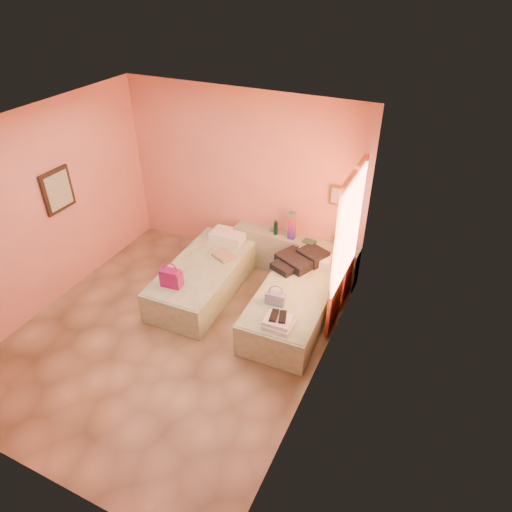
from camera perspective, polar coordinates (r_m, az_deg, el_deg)
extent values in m
plane|color=tan|center=(6.46, -10.54, -9.63)|extent=(4.50, 4.50, 0.00)
cube|color=#F59B82|center=(7.28, -1.64, 9.62)|extent=(4.00, 0.02, 2.80)
cube|color=#F59B82|center=(6.89, -25.66, 4.63)|extent=(0.02, 4.50, 2.80)
cube|color=#F59B82|center=(4.83, 7.69, -4.66)|extent=(0.02, 4.50, 2.80)
cube|color=white|center=(5.00, -13.91, 14.41)|extent=(4.00, 4.50, 0.02)
cube|color=beige|center=(5.79, 11.57, 3.21)|extent=(0.02, 1.10, 1.40)
cube|color=orange|center=(5.86, 10.42, -0.31)|extent=(0.05, 0.55, 2.20)
cube|color=orange|center=(6.35, 11.95, 2.44)|extent=(0.05, 0.45, 2.20)
cube|color=black|center=(7.01, -23.56, 7.52)|extent=(0.04, 0.50, 0.60)
cube|color=gold|center=(6.74, 10.21, 7.46)|extent=(0.25, 0.04, 0.30)
cube|color=#A4AF8F|center=(7.34, 4.79, 0.12)|extent=(2.05, 0.30, 0.65)
cube|color=beige|center=(6.99, -6.48, -2.67)|extent=(0.97, 2.03, 0.50)
cube|color=beige|center=(6.48, 4.78, -5.96)|extent=(0.97, 2.03, 0.50)
cylinder|color=#143923|center=(7.18, 2.48, 3.55)|extent=(0.08, 0.08, 0.24)
cube|color=#A01364|center=(7.03, 4.52, 3.82)|extent=(0.11, 0.11, 0.45)
cylinder|color=#4C8B62|center=(7.34, 2.15, 3.35)|extent=(0.14, 0.14, 0.03)
cube|color=#274932|center=(7.06, 6.67, 1.78)|extent=(0.21, 0.17, 0.03)
cube|color=white|center=(6.99, 10.22, 2.19)|extent=(0.22, 0.22, 0.26)
cube|color=#A01364|center=(6.40, -10.54, -2.65)|extent=(0.31, 0.19, 0.27)
cube|color=tan|center=(6.95, -4.05, 0.04)|extent=(0.38, 0.35, 0.05)
cube|color=black|center=(6.76, 5.40, -0.52)|extent=(0.76, 0.76, 0.18)
cube|color=#3D4A93|center=(6.02, 2.44, -5.33)|extent=(0.27, 0.14, 0.17)
cube|color=white|center=(5.71, 2.89, -8.38)|extent=(0.35, 0.30, 0.10)
cube|color=black|center=(5.71, 2.77, -7.57)|extent=(0.22, 0.26, 0.02)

